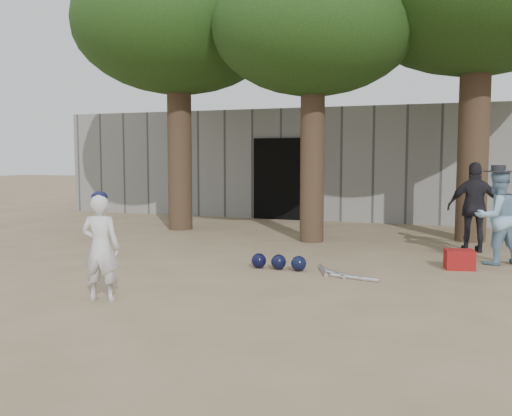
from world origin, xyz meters
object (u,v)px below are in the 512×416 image
at_px(spectator_blue, 497,217).
at_px(spectator_dark, 475,207).
at_px(boy_player, 101,248).
at_px(red_bag, 459,259).

bearing_deg(spectator_blue, spectator_dark, -107.39).
distance_m(boy_player, red_bag, 5.31).
distance_m(boy_player, spectator_blue, 6.11).
height_order(spectator_blue, spectator_dark, spectator_dark).
distance_m(spectator_blue, spectator_dark, 1.15).
height_order(boy_player, spectator_blue, spectator_blue).
bearing_deg(red_bag, spectator_dark, 83.02).
xyz_separation_m(boy_player, red_bag, (3.96, 3.49, -0.48)).
bearing_deg(boy_player, spectator_dark, -140.99).
bearing_deg(boy_player, red_bag, -151.03).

